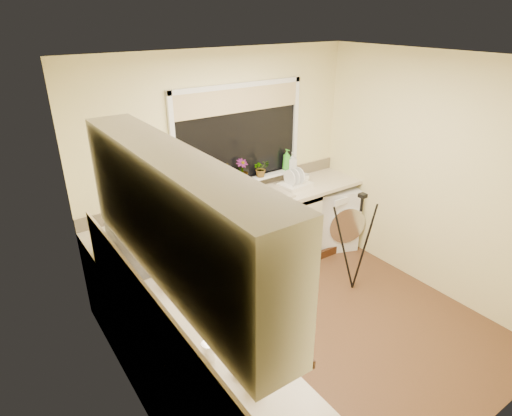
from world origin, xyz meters
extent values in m
plane|color=brown|center=(0.00, 0.00, 0.00)|extent=(3.20, 3.20, 0.00)
plane|color=white|center=(0.00, 0.00, 2.45)|extent=(3.20, 3.20, 0.00)
plane|color=#F3E7A2|center=(0.00, 1.50, 1.23)|extent=(3.20, 0.00, 3.20)
plane|color=#F3E7A2|center=(0.00, -1.50, 1.23)|extent=(3.20, 0.00, 3.20)
plane|color=#F3E7A2|center=(-1.60, 0.00, 1.23)|extent=(0.00, 3.00, 3.00)
plane|color=#F3E7A2|center=(1.60, 0.00, 1.23)|extent=(0.00, 3.00, 3.00)
cube|color=silver|center=(-0.33, 1.20, 0.43)|extent=(2.55, 0.60, 0.86)
cube|color=silver|center=(-1.30, -0.30, 0.43)|extent=(0.54, 2.40, 0.86)
cube|color=beige|center=(0.00, 1.20, 0.88)|extent=(3.20, 0.60, 0.04)
cube|color=beige|center=(-1.30, -0.30, 0.88)|extent=(0.60, 2.40, 0.04)
cube|color=silver|center=(-1.44, -0.45, 1.80)|extent=(0.28, 1.90, 0.70)
cube|color=beige|center=(-1.59, -0.30, 1.12)|extent=(0.02, 2.40, 0.45)
cube|color=beige|center=(0.00, 1.49, 0.97)|extent=(3.20, 0.02, 0.14)
cube|color=black|center=(0.20, 1.49, 1.55)|extent=(1.50, 0.02, 1.00)
cube|color=tan|center=(0.20, 1.46, 1.92)|extent=(1.50, 0.02, 0.25)
cube|color=white|center=(0.20, 1.43, 1.04)|extent=(1.60, 0.14, 0.03)
cube|color=tan|center=(0.20, 1.20, 0.91)|extent=(0.82, 0.46, 0.03)
cylinder|color=silver|center=(0.20, 1.38, 1.02)|extent=(0.03, 0.03, 0.24)
cube|color=silver|center=(1.35, 1.15, 0.40)|extent=(0.71, 0.70, 0.79)
cube|color=#A5A6AD|center=(-0.36, 1.17, 0.91)|extent=(0.33, 0.25, 0.02)
cube|color=#547FE4|center=(-0.36, 1.31, 1.03)|extent=(0.33, 0.06, 0.23)
cylinder|color=white|center=(-1.16, 0.20, 1.00)|extent=(0.15, 0.15, 0.20)
cube|color=silver|center=(0.79, 1.21, 0.93)|extent=(0.38, 0.30, 0.05)
cylinder|color=silver|center=(-1.21, -0.86, 0.98)|extent=(0.11, 0.11, 0.16)
cylinder|color=white|center=(-1.36, -0.59, 0.96)|extent=(0.08, 0.08, 0.11)
imported|color=white|center=(-1.26, 0.69, 1.06)|extent=(0.42, 0.61, 0.33)
imported|color=#999999|center=(-0.39, 1.40, 1.17)|extent=(0.13, 0.09, 0.23)
imported|color=#999999|center=(-0.06, 1.41, 1.17)|extent=(0.16, 0.15, 0.25)
imported|color=#999999|center=(0.17, 1.39, 1.18)|extent=(0.15, 0.15, 0.25)
imported|color=#999999|center=(0.44, 1.40, 1.15)|extent=(0.20, 0.18, 0.20)
imported|color=green|center=(0.82, 1.42, 1.17)|extent=(0.10, 0.10, 0.25)
imported|color=#999999|center=(0.89, 1.39, 1.15)|extent=(0.12, 0.12, 0.20)
imported|color=white|center=(0.97, 1.26, 0.95)|extent=(0.13, 0.13, 0.10)
imported|color=#BFB79D|center=(-1.24, -0.77, 0.94)|extent=(0.12, 0.12, 0.08)
camera|label=1|loc=(-2.23, -2.34, 2.78)|focal=30.11mm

